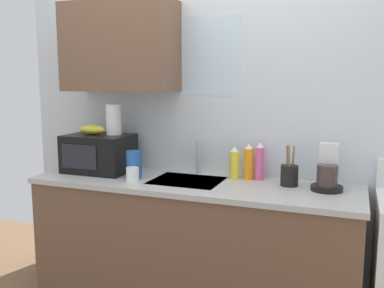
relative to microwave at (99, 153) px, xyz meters
name	(u,v)px	position (x,y,z in m)	size (l,w,h in m)	color
kitchen_wall_assembly	(193,109)	(0.63, 0.26, 0.32)	(2.92, 0.42, 2.50)	silver
counter_unit	(192,245)	(0.74, -0.05, -0.58)	(2.15, 0.63, 0.90)	brown
sink_faucet	(198,157)	(0.70, 0.19, -0.02)	(0.03, 0.03, 0.24)	#B2B5BA
microwave	(99,153)	(0.00, 0.00, 0.00)	(0.46, 0.35, 0.27)	black
banana_bunch	(92,130)	(-0.05, 0.00, 0.17)	(0.20, 0.11, 0.07)	gold
paper_towel_roll	(114,119)	(0.10, 0.05, 0.24)	(0.11, 0.11, 0.22)	white
coffee_maker	(328,173)	(1.58, 0.06, -0.03)	(0.19, 0.21, 0.28)	black
dish_soap_bottle_yellow	(234,164)	(0.98, 0.13, -0.03)	(0.06, 0.06, 0.22)	yellow
dish_soap_bottle_orange	(249,162)	(1.07, 0.16, -0.02)	(0.07, 0.07, 0.24)	orange
dish_soap_bottle_pink	(260,162)	(1.14, 0.16, -0.02)	(0.06, 0.06, 0.25)	#E55999
cereal_canister	(134,165)	(0.34, -0.10, -0.04)	(0.10, 0.10, 0.19)	#2659A5
mug_white	(133,175)	(0.38, -0.19, -0.09)	(0.08, 0.08, 0.10)	white
utensil_crock	(289,175)	(1.35, 0.07, -0.07)	(0.11, 0.11, 0.26)	black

